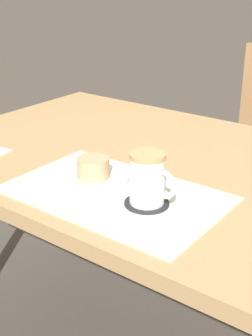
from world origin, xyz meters
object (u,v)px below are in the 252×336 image
(dining_table, at_px, (165,187))
(pastry, at_px, (93,168))
(coffee_mug, at_px, (148,179))
(pastry_plate, at_px, (94,179))

(dining_table, bearing_deg, pastry, -106.55)
(coffee_mug, bearing_deg, pastry_plate, 173.44)
(pastry_plate, xyz_separation_m, pastry, (0.00, 0.00, 0.03))
(coffee_mug, bearing_deg, pastry, 173.44)
(dining_table, height_order, coffee_mug, coffee_mug)
(pastry_plate, bearing_deg, dining_table, 73.45)
(dining_table, distance_m, coffee_mug, 0.29)
(dining_table, bearing_deg, pastry_plate, -106.55)
(dining_table, bearing_deg, coffee_mug, -66.08)
(pastry_plate, xyz_separation_m, coffee_mug, (0.17, -0.02, 0.05))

